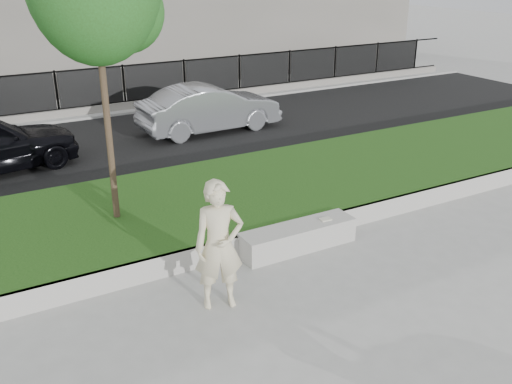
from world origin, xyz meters
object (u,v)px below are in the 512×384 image
book (325,219)px  stone_bench (298,237)px  man (219,245)px  car_silver (210,108)px

book → stone_bench: bearing=-178.7°
man → car_silver: size_ratio=0.47×
book → car_silver: size_ratio=0.05×
stone_bench → car_silver: (1.79, 7.57, 0.51)m
man → book: (2.59, 0.90, -0.54)m
book → man: bearing=-156.3°
book → car_silver: 7.70m
stone_bench → car_silver: car_silver is taller
stone_bench → book: size_ratio=10.97×
man → book: 2.79m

